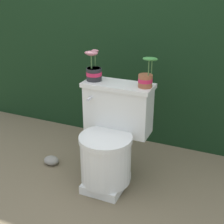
% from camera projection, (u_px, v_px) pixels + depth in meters
% --- Properties ---
extents(ground_plane, '(12.00, 12.00, 0.00)m').
position_uv_depth(ground_plane, '(97.00, 181.00, 2.33)').
color(ground_plane, '#75664C').
extents(hedge_backdrop, '(3.48, 1.03, 1.68)m').
position_uv_depth(hedge_backdrop, '(152.00, 39.00, 3.06)').
color(hedge_backdrop, black).
rests_on(hedge_backdrop, ground).
extents(toilet, '(0.50, 0.51, 0.72)m').
position_uv_depth(toilet, '(111.00, 139.00, 2.21)').
color(toilet, white).
rests_on(toilet, ground).
extents(potted_plant_left, '(0.11, 0.12, 0.22)m').
position_uv_depth(potted_plant_left, '(94.00, 70.00, 2.20)').
color(potted_plant_left, '#262628').
rests_on(potted_plant_left, toilet).
extents(potted_plant_midleft, '(0.12, 0.10, 0.21)m').
position_uv_depth(potted_plant_midleft, '(146.00, 77.00, 2.07)').
color(potted_plant_midleft, '#9E5638').
rests_on(potted_plant_midleft, toilet).
extents(garden_stone, '(0.13, 0.10, 0.07)m').
position_uv_depth(garden_stone, '(51.00, 160.00, 2.53)').
color(garden_stone, gray).
rests_on(garden_stone, ground).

